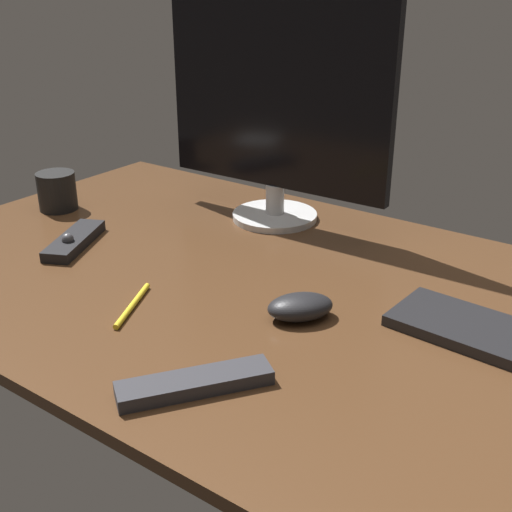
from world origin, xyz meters
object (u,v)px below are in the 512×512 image
monitor (276,101)px  coffee_mug (57,191)px  pen (132,305)px  computer_mouse (300,307)px  tv_remote (195,383)px  media_remote (74,240)px

monitor → coffee_mug: monitor is taller
monitor → coffee_mug: bearing=-152.9°
coffee_mug → pen: 51.66cm
computer_mouse → pen: 26.39cm
coffee_mug → tv_remote: bearing=-26.3°
monitor → pen: 51.94cm
media_remote → pen: 29.32cm
computer_mouse → tv_remote: size_ratio=0.51×
pen → tv_remote: bearing=39.0°
computer_mouse → pen: bearing=158.2°
media_remote → pen: size_ratio=1.31×
monitor → computer_mouse: monitor is taller
monitor → media_remote: bearing=-125.0°
tv_remote → pen: 24.63cm
computer_mouse → pen: size_ratio=0.73×
monitor → coffee_mug: (-42.05, -22.80, -20.58)cm
computer_mouse → coffee_mug: size_ratio=1.24×
monitor → coffee_mug: 52.07cm
tv_remote → coffee_mug: size_ratio=2.41×
computer_mouse → tv_remote: computer_mouse is taller
computer_mouse → tv_remote: bearing=-142.9°
media_remote → computer_mouse: bearing=66.0°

